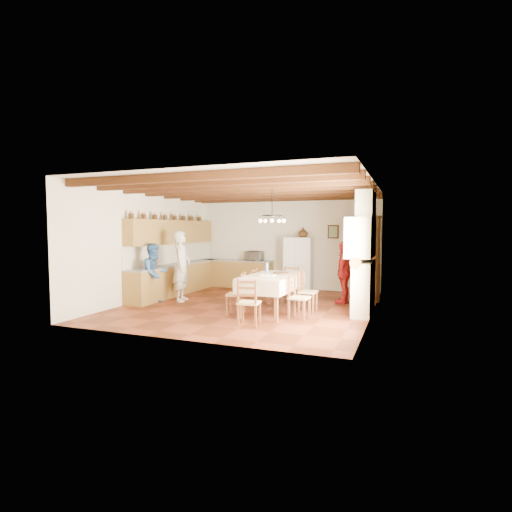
{
  "coord_description": "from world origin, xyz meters",
  "views": [
    {
      "loc": [
        3.74,
        -9.22,
        1.96
      ],
      "look_at": [
        0.1,
        0.3,
        1.25
      ],
      "focal_mm": 28.0,
      "sensor_mm": 36.0,
      "label": 1
    }
  ],
  "objects_px": {
    "dining_table": "(272,278)",
    "chair_right_near": "(299,297)",
    "chair_left_far": "(248,287)",
    "chair_end_near": "(249,302)",
    "person_woman_red": "(344,272)",
    "microwave": "(254,256)",
    "refrigerator": "(299,264)",
    "chair_left_near": "(236,293)",
    "chair_right_far": "(308,291)",
    "chair_end_far": "(290,285)",
    "hutch": "(370,258)",
    "person_man": "(182,266)",
    "person_woman_blue": "(155,273)"
  },
  "relations": [
    {
      "from": "hutch",
      "to": "chair_right_far",
      "type": "distance_m",
      "value": 2.65
    },
    {
      "from": "refrigerator",
      "to": "chair_left_far",
      "type": "xyz_separation_m",
      "value": [
        -0.56,
        -2.84,
        -0.36
      ]
    },
    {
      "from": "person_man",
      "to": "person_woman_blue",
      "type": "bearing_deg",
      "value": 122.74
    },
    {
      "from": "microwave",
      "to": "refrigerator",
      "type": "bearing_deg",
      "value": 1.47
    },
    {
      "from": "chair_right_far",
      "to": "microwave",
      "type": "distance_m",
      "value": 3.97
    },
    {
      "from": "chair_right_far",
      "to": "person_man",
      "type": "height_order",
      "value": "person_man"
    },
    {
      "from": "chair_right_far",
      "to": "person_woman_blue",
      "type": "height_order",
      "value": "person_woman_blue"
    },
    {
      "from": "chair_end_near",
      "to": "chair_right_near",
      "type": "bearing_deg",
      "value": -137.8
    },
    {
      "from": "hutch",
      "to": "microwave",
      "type": "bearing_deg",
      "value": 161.97
    },
    {
      "from": "chair_right_near",
      "to": "chair_end_far",
      "type": "distance_m",
      "value": 1.8
    },
    {
      "from": "chair_end_near",
      "to": "microwave",
      "type": "height_order",
      "value": "microwave"
    },
    {
      "from": "chair_left_far",
      "to": "person_woman_red",
      "type": "distance_m",
      "value": 2.55
    },
    {
      "from": "hutch",
      "to": "person_woman_red",
      "type": "xyz_separation_m",
      "value": [
        -0.56,
        -0.94,
        -0.33
      ]
    },
    {
      "from": "chair_left_near",
      "to": "dining_table",
      "type": "bearing_deg",
      "value": 112.9
    },
    {
      "from": "chair_right_near",
      "to": "microwave",
      "type": "height_order",
      "value": "microwave"
    },
    {
      "from": "dining_table",
      "to": "person_man",
      "type": "height_order",
      "value": "person_man"
    },
    {
      "from": "refrigerator",
      "to": "chair_end_near",
      "type": "xyz_separation_m",
      "value": [
        0.21,
        -4.69,
        -0.36
      ]
    },
    {
      "from": "chair_left_near",
      "to": "microwave",
      "type": "relative_size",
      "value": 1.75
    },
    {
      "from": "person_woman_red",
      "to": "chair_left_near",
      "type": "bearing_deg",
      "value": -37.74
    },
    {
      "from": "dining_table",
      "to": "chair_end_near",
      "type": "distance_m",
      "value": 1.36
    },
    {
      "from": "chair_end_far",
      "to": "person_woman_blue",
      "type": "distance_m",
      "value": 3.55
    },
    {
      "from": "chair_right_near",
      "to": "chair_end_far",
      "type": "relative_size",
      "value": 1.0
    },
    {
      "from": "dining_table",
      "to": "microwave",
      "type": "bearing_deg",
      "value": 117.14
    },
    {
      "from": "chair_left_near",
      "to": "chair_right_far",
      "type": "bearing_deg",
      "value": 110.64
    },
    {
      "from": "chair_right_near",
      "to": "chair_right_far",
      "type": "bearing_deg",
      "value": 5.42
    },
    {
      "from": "refrigerator",
      "to": "person_woman_blue",
      "type": "bearing_deg",
      "value": -135.15
    },
    {
      "from": "chair_left_near",
      "to": "chair_end_near",
      "type": "bearing_deg",
      "value": 26.3
    },
    {
      "from": "microwave",
      "to": "dining_table",
      "type": "bearing_deg",
      "value": -58.06
    },
    {
      "from": "chair_left_far",
      "to": "chair_end_near",
      "type": "bearing_deg",
      "value": 21.56
    },
    {
      "from": "refrigerator",
      "to": "chair_right_near",
      "type": "relative_size",
      "value": 1.75
    },
    {
      "from": "chair_right_near",
      "to": "chair_right_far",
      "type": "distance_m",
      "value": 0.84
    },
    {
      "from": "refrigerator",
      "to": "chair_right_near",
      "type": "bearing_deg",
      "value": -78.88
    },
    {
      "from": "chair_left_far",
      "to": "chair_right_near",
      "type": "bearing_deg",
      "value": 58.37
    },
    {
      "from": "chair_right_near",
      "to": "person_woman_red",
      "type": "xyz_separation_m",
      "value": [
        0.63,
        2.17,
        0.33
      ]
    },
    {
      "from": "chair_right_near",
      "to": "chair_end_far",
      "type": "xyz_separation_m",
      "value": [
        -0.68,
        1.67,
        0.0
      ]
    },
    {
      "from": "refrigerator",
      "to": "hutch",
      "type": "height_order",
      "value": "hutch"
    },
    {
      "from": "person_woman_red",
      "to": "chair_end_far",
      "type": "bearing_deg",
      "value": -64.15
    },
    {
      "from": "refrigerator",
      "to": "microwave",
      "type": "relative_size",
      "value": 3.07
    },
    {
      "from": "person_woman_blue",
      "to": "microwave",
      "type": "xyz_separation_m",
      "value": [
        1.44,
        3.47,
        0.27
      ]
    },
    {
      "from": "chair_left_far",
      "to": "chair_end_far",
      "type": "height_order",
      "value": "same"
    },
    {
      "from": "dining_table",
      "to": "chair_left_near",
      "type": "height_order",
      "value": "chair_left_near"
    },
    {
      "from": "chair_left_far",
      "to": "person_man",
      "type": "height_order",
      "value": "person_man"
    },
    {
      "from": "chair_right_far",
      "to": "person_woman_red",
      "type": "xyz_separation_m",
      "value": [
        0.64,
        1.32,
        0.33
      ]
    },
    {
      "from": "dining_table",
      "to": "chair_right_near",
      "type": "relative_size",
      "value": 2.12
    },
    {
      "from": "hutch",
      "to": "chair_right_far",
      "type": "height_order",
      "value": "hutch"
    },
    {
      "from": "dining_table",
      "to": "person_woman_red",
      "type": "relative_size",
      "value": 1.25
    },
    {
      "from": "chair_end_near",
      "to": "person_woman_red",
      "type": "xyz_separation_m",
      "value": [
        1.43,
        3.09,
        0.33
      ]
    },
    {
      "from": "chair_end_near",
      "to": "hutch",
      "type": "bearing_deg",
      "value": -122.98
    },
    {
      "from": "dining_table",
      "to": "chair_right_near",
      "type": "distance_m",
      "value": 0.92
    },
    {
      "from": "refrigerator",
      "to": "chair_right_far",
      "type": "distance_m",
      "value": 3.11
    }
  ]
}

